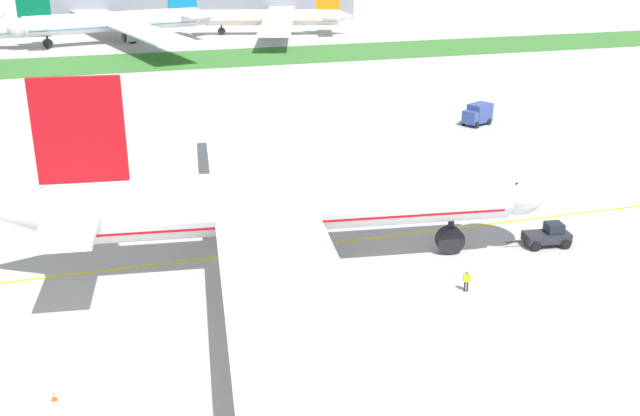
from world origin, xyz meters
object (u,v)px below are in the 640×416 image
object	(u,v)px
parked_airliner_far_centre	(118,22)
parked_airliner_far_right	(274,18)
pushback_tug	(548,236)
airliner_foreground	(280,203)
traffic_cone_near_nose	(54,396)
service_truck_baggage_loader	(478,114)
ground_crew_wingwalker_port	(467,279)

from	to	relation	value
parked_airliner_far_centre	parked_airliner_far_right	distance (m)	41.02
pushback_tug	airliner_foreground	bearing A→B (deg)	172.87
pushback_tug	traffic_cone_near_nose	distance (m)	44.30
pushback_tug	service_truck_baggage_loader	world-z (taller)	service_truck_baggage_loader
ground_crew_wingwalker_port	service_truck_baggage_loader	world-z (taller)	service_truck_baggage_loader
service_truck_baggage_loader	ground_crew_wingwalker_port	bearing A→B (deg)	-118.86
ground_crew_wingwalker_port	parked_airliner_far_centre	world-z (taller)	parked_airliner_far_centre
pushback_tug	parked_airliner_far_right	xyz separation A→B (m)	(9.45, 145.51, 3.47)
pushback_tug	service_truck_baggage_loader	size ratio (longest dim) A/B	1.18
traffic_cone_near_nose	service_truck_baggage_loader	distance (m)	79.10
parked_airliner_far_right	service_truck_baggage_loader	bearing A→B (deg)	-86.86
traffic_cone_near_nose	parked_airliner_far_centre	xyz separation A→B (m)	(11.20, 154.04, 4.93)
parked_airliner_far_centre	parked_airliner_far_right	xyz separation A→B (m)	(40.86, 3.55, -0.75)
pushback_tug	traffic_cone_near_nose	size ratio (longest dim) A/B	10.37
pushback_tug	parked_airliner_far_right	size ratio (longest dim) A/B	0.09
ground_crew_wingwalker_port	service_truck_baggage_loader	size ratio (longest dim) A/B	0.34
service_truck_baggage_loader	parked_airliner_far_right	size ratio (longest dim) A/B	0.08
parked_airliner_far_right	traffic_cone_near_nose	bearing A→B (deg)	-108.28
pushback_tug	traffic_cone_near_nose	world-z (taller)	pushback_tug
airliner_foreground	parked_airliner_far_centre	world-z (taller)	airliner_foreground
pushback_tug	parked_airliner_far_right	world-z (taller)	parked_airliner_far_right
ground_crew_wingwalker_port	parked_airliner_far_right	xyz separation A→B (m)	(20.84, 151.64, 3.40)
airliner_foreground	service_truck_baggage_loader	distance (m)	55.62
pushback_tug	ground_crew_wingwalker_port	xyz separation A→B (m)	(-11.39, -6.14, 0.07)
airliner_foreground	ground_crew_wingwalker_port	distance (m)	16.59
airliner_foreground	service_truck_baggage_loader	bearing A→B (deg)	44.56
airliner_foreground	parked_airliner_far_centre	xyz separation A→B (m)	(-7.02, 138.91, -0.50)
traffic_cone_near_nose	service_truck_baggage_loader	size ratio (longest dim) A/B	0.11
ground_crew_wingwalker_port	parked_airliner_far_centre	size ratio (longest dim) A/B	0.02
parked_airliner_far_right	pushback_tug	bearing A→B (deg)	-93.71
airliner_foreground	pushback_tug	bearing A→B (deg)	-7.13
airliner_foreground	service_truck_baggage_loader	xyz separation A→B (m)	(39.52, 38.92, -4.07)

